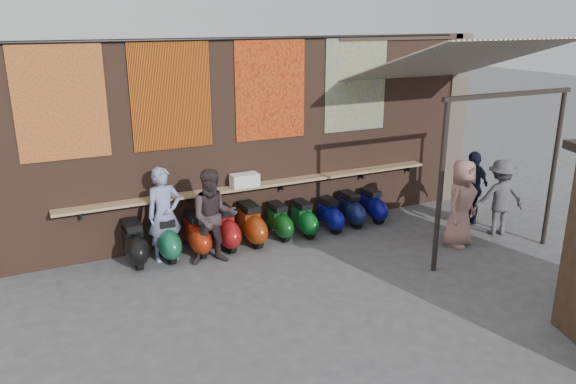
% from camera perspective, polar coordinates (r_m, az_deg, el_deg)
% --- Properties ---
extents(ground, '(70.00, 70.00, 0.00)m').
position_cam_1_polar(ground, '(9.89, 2.80, -8.90)').
color(ground, '#474749').
rests_on(ground, ground).
extents(brick_wall, '(10.00, 0.40, 4.00)m').
position_cam_1_polar(brick_wall, '(11.55, -3.56, 5.49)').
color(brick_wall, brown).
rests_on(brick_wall, ground).
extents(pier_right, '(0.50, 0.50, 4.00)m').
position_cam_1_polar(pier_right, '(14.33, 16.14, 7.18)').
color(pier_right, '#4C4238').
rests_on(pier_right, ground).
extents(eating_counter, '(8.00, 0.32, 0.05)m').
position_cam_1_polar(eating_counter, '(11.44, -2.75, 0.73)').
color(eating_counter, '#9E7A51').
rests_on(eating_counter, brick_wall).
extents(shelf_box, '(0.56, 0.29, 0.26)m').
position_cam_1_polar(shelf_box, '(11.23, -4.43, 1.21)').
color(shelf_box, white).
rests_on(shelf_box, eating_counter).
extents(tapestry_redgold, '(1.50, 0.02, 2.00)m').
position_cam_1_polar(tapestry_redgold, '(10.33, -22.11, 8.47)').
color(tapestry_redgold, maroon).
rests_on(tapestry_redgold, brick_wall).
extents(tapestry_sun, '(1.50, 0.02, 2.00)m').
position_cam_1_polar(tapestry_sun, '(10.64, -11.78, 9.60)').
color(tapestry_sun, '#E75B0D').
rests_on(tapestry_sun, brick_wall).
extents(tapestry_orange, '(1.50, 0.02, 2.00)m').
position_cam_1_polar(tapestry_orange, '(11.30, -1.79, 10.39)').
color(tapestry_orange, '#CC4D19').
rests_on(tapestry_orange, brick_wall).
extents(tapestry_multi, '(1.50, 0.02, 2.00)m').
position_cam_1_polar(tapestry_multi, '(12.26, 6.91, 10.83)').
color(tapestry_multi, '#295398').
rests_on(tapestry_multi, brick_wall).
extents(hang_rail, '(9.50, 0.06, 0.06)m').
position_cam_1_polar(hang_rail, '(11.09, -3.28, 15.32)').
color(hang_rail, black).
rests_on(hang_rail, brick_wall).
extents(scooter_stool_0, '(0.38, 0.85, 0.81)m').
position_cam_1_polar(scooter_stool_0, '(10.69, -15.33, -5.09)').
color(scooter_stool_0, black).
rests_on(scooter_stool_0, ground).
extents(scooter_stool_1, '(0.38, 0.85, 0.81)m').
position_cam_1_polar(scooter_stool_1, '(10.79, -12.22, -4.65)').
color(scooter_stool_1, '#196744').
rests_on(scooter_stool_1, ground).
extents(scooter_stool_2, '(0.37, 0.82, 0.78)m').
position_cam_1_polar(scooter_stool_2, '(10.91, -9.25, -4.28)').
color(scooter_stool_2, '#A5260C').
rests_on(scooter_stool_2, ground).
extents(scooter_stool_3, '(0.39, 0.87, 0.83)m').
position_cam_1_polar(scooter_stool_3, '(11.08, -6.42, -3.68)').
color(scooter_stool_3, '#A01615').
rests_on(scooter_stool_3, ground).
extents(scooter_stool_4, '(0.39, 0.87, 0.82)m').
position_cam_1_polar(scooter_stool_4, '(11.24, -3.76, -3.31)').
color(scooter_stool_4, '#92360D').
rests_on(scooter_stool_4, ground).
extents(scooter_stool_5, '(0.34, 0.76, 0.72)m').
position_cam_1_polar(scooter_stool_5, '(11.52, -0.92, -3.00)').
color(scooter_stool_5, '#0E4715').
rests_on(scooter_stool_5, ground).
extents(scooter_stool_6, '(0.34, 0.76, 0.72)m').
position_cam_1_polar(scooter_stool_6, '(11.68, 1.60, -2.74)').
color(scooter_stool_6, '#0C581F').
rests_on(scooter_stool_6, ground).
extents(scooter_stool_7, '(0.33, 0.73, 0.69)m').
position_cam_1_polar(scooter_stool_7, '(11.97, 4.28, -2.33)').
color(scooter_stool_7, '#0C0F8A').
rests_on(scooter_stool_7, ground).
extents(scooter_stool_8, '(0.34, 0.76, 0.72)m').
position_cam_1_polar(scooter_stool_8, '(12.31, 6.39, -1.75)').
color(scooter_stool_8, '#141E4C').
rests_on(scooter_stool_8, ground).
extents(scooter_stool_9, '(0.34, 0.75, 0.71)m').
position_cam_1_polar(scooter_stool_9, '(12.63, 8.57, -1.37)').
color(scooter_stool_9, navy).
rests_on(scooter_stool_9, ground).
extents(diner_left, '(0.69, 0.49, 1.79)m').
position_cam_1_polar(diner_left, '(10.58, -12.45, -2.25)').
color(diner_left, '#7D85B6').
rests_on(diner_left, ground).
extents(diner_right, '(0.98, 0.83, 1.79)m').
position_cam_1_polar(diner_right, '(10.30, -7.55, -2.54)').
color(diner_right, '#34282A').
rests_on(diner_right, ground).
extents(shopper_navy, '(1.02, 0.57, 1.65)m').
position_cam_1_polar(shopper_navy, '(12.78, 18.25, 0.36)').
color(shopper_navy, black).
rests_on(shopper_navy, ground).
extents(shopper_grey, '(1.18, 0.96, 1.60)m').
position_cam_1_polar(shopper_grey, '(12.41, 20.73, -0.51)').
color(shopper_grey, '#4E4D51').
rests_on(shopper_grey, ground).
extents(shopper_tan, '(1.01, 0.84, 1.76)m').
position_cam_1_polar(shopper_tan, '(11.53, 17.16, -1.07)').
color(shopper_tan, '#9E7064').
rests_on(shopper_tan, ground).
extents(awning_canvas, '(3.20, 3.28, 0.97)m').
position_cam_1_polar(awning_canvas, '(11.69, 16.41, 12.66)').
color(awning_canvas, beige).
rests_on(awning_canvas, brick_wall).
extents(awning_ledger, '(3.30, 0.08, 0.12)m').
position_cam_1_polar(awning_ledger, '(12.89, 11.69, 15.16)').
color(awning_ledger, '#33261C').
rests_on(awning_ledger, brick_wall).
extents(awning_header, '(3.00, 0.08, 0.08)m').
position_cam_1_polar(awning_header, '(10.68, 21.63, 9.21)').
color(awning_header, black).
rests_on(awning_header, awning_post_left).
extents(awning_post_left, '(0.09, 0.09, 3.10)m').
position_cam_1_polar(awning_post_left, '(10.02, 15.21, 0.37)').
color(awning_post_left, black).
rests_on(awning_post_left, ground).
extents(awning_post_right, '(0.09, 0.09, 3.10)m').
position_cam_1_polar(awning_post_right, '(12.01, 25.36, 2.07)').
color(awning_post_right, black).
rests_on(awning_post_right, ground).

